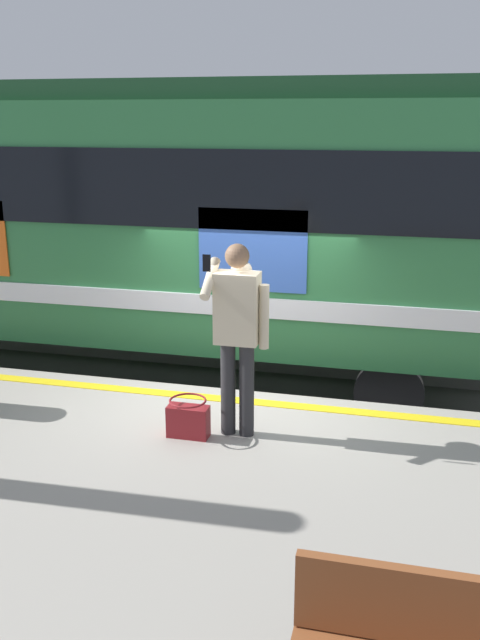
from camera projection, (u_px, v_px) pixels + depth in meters
ground_plane at (232, 460)px, 7.97m from camera, size 26.05×26.05×0.00m
platform at (158, 548)px, 5.61m from camera, size 17.37×4.79×0.87m
safety_line at (225, 399)px, 7.44m from camera, size 17.02×0.16×0.01m
track_rail_near at (260, 403)px, 9.33m from camera, size 22.58×0.08×0.16m
track_rail_far at (280, 367)px, 10.66m from camera, size 22.58×0.08×0.16m
train_carriage at (144, 207)px, 9.72m from camera, size 10.86×2.98×4.05m
passenger at (238, 324)px, 6.34m from camera, size 0.57×0.55×1.84m
handbag at (188, 419)px, 6.53m from camera, size 0.39×0.35×0.38m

